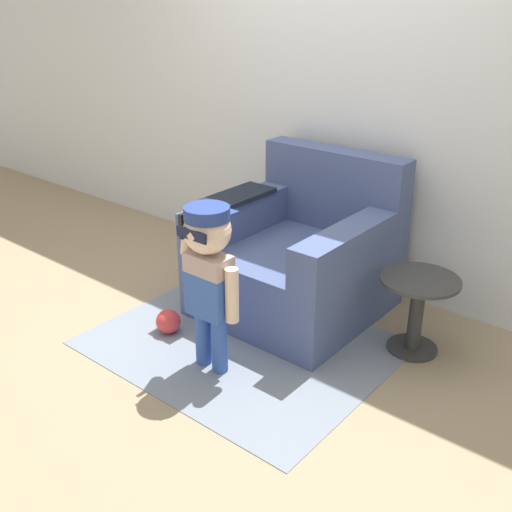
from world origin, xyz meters
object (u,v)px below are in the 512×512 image
(toy_ball, at_px, (168,322))
(side_table, at_px, (417,307))
(person_child, at_px, (209,264))
(armchair, at_px, (299,258))

(toy_ball, bearing_deg, side_table, 31.90)
(person_child, xyz_separation_m, side_table, (0.76, 0.84, -0.34))
(person_child, relative_size, toy_ball, 6.24)
(person_child, bearing_deg, side_table, 48.07)
(armchair, bearing_deg, person_child, -86.69)
(person_child, distance_m, side_table, 1.19)
(armchair, distance_m, side_table, 0.81)
(side_table, distance_m, toy_ball, 1.43)
(armchair, distance_m, toy_ball, 0.90)
(person_child, bearing_deg, toy_ball, 167.95)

